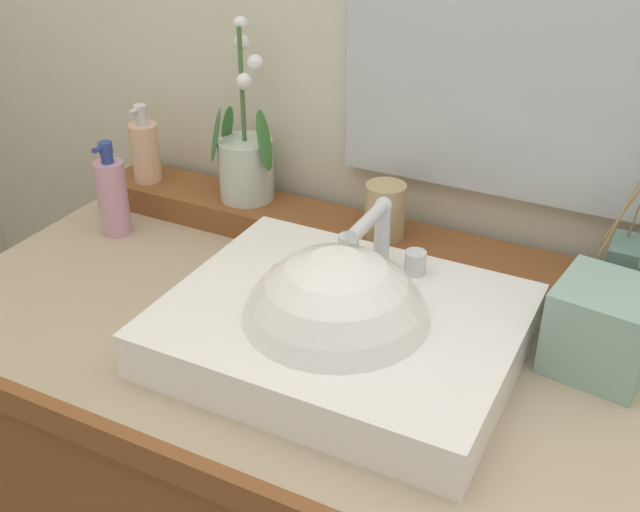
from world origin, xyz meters
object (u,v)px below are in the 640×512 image
Objects in this scene: potted_plant at (246,159)px; sink_basin at (338,335)px; tumbler_cup at (385,211)px; lotion_bottle at (113,196)px; tissue_box at (603,328)px; soap_dispenser at (145,150)px; reed_diffuser at (635,265)px.

sink_basin is at bearing -41.67° from potted_plant.
potted_plant reaches higher than sink_basin.
potted_plant is 3.47× the size of tumbler_cup.
lotion_bottle is at bearing -165.49° from tumbler_cup.
potted_plant is 0.25m from lotion_bottle.
tissue_box is (0.33, 0.14, 0.03)m from sink_basin.
reed_diffuser is at bearing 0.90° from soap_dispenser.
soap_dispenser reaches higher than sink_basin.
tumbler_cup is at bearing 14.51° from lotion_bottle.
soap_dispenser is 0.61× the size of reed_diffuser.
sink_basin is at bearing -157.00° from tissue_box.
soap_dispenser is (-0.54, 0.27, 0.08)m from sink_basin.
tumbler_cup is 0.38× the size of reed_diffuser.
tumbler_cup is 0.40m from tissue_box.
tissue_box is at bearing -19.12° from tumbler_cup.
sink_basin is at bearing -26.74° from soap_dispenser.
reed_diffuser is at bearing -0.54° from potted_plant.
potted_plant is at bearing 138.33° from sink_basin.
reed_diffuser is (0.35, 0.29, 0.06)m from sink_basin.
potted_plant is at bearing 175.42° from tumbler_cup.
sink_basin is at bearing -140.42° from reed_diffuser.
potted_plant is 0.68m from tissue_box.
soap_dispenser is (-0.21, -0.02, -0.02)m from potted_plant.
tumbler_cup is at bearing 160.88° from tissue_box.
potted_plant is (-0.33, 0.29, 0.09)m from sink_basin.
lotion_bottle reaches higher than tumbler_cup.
potted_plant is 2.15× the size of soap_dispenser.
tumbler_cup reaches higher than tissue_box.
potted_plant is at bearing 166.93° from tissue_box.
tumbler_cup is 0.72× the size of tissue_box.
tumbler_cup is 0.39m from reed_diffuser.
tissue_box is at bearing -13.07° from potted_plant.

